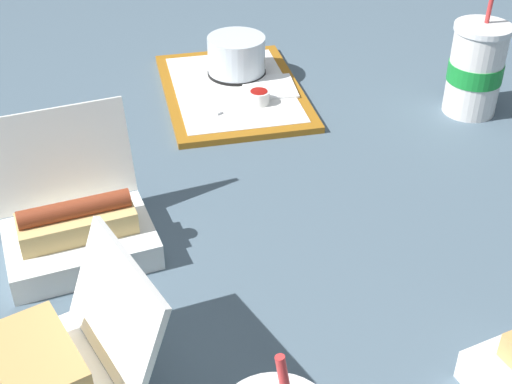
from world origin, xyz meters
name	(u,v)px	position (x,y,z in m)	size (l,w,h in m)	color
ground_plane	(274,219)	(0.00, 0.00, 0.00)	(3.20, 3.20, 0.00)	#4C6070
food_tray	(233,91)	(0.41, 0.05, 0.01)	(0.41, 0.31, 0.01)	#A56619
cake_container	(236,57)	(0.47, 0.04, 0.05)	(0.12, 0.12, 0.08)	black
ketchup_cup	(262,96)	(0.34, 0.00, 0.03)	(0.04, 0.04, 0.02)	white
napkin_stack	(269,87)	(0.40, -0.02, 0.02)	(0.10, 0.10, 0.00)	white
plastic_fork	(199,104)	(0.34, 0.11, 0.02)	(0.11, 0.01, 0.01)	white
clamshell_sandwich_corner	(50,378)	(-0.32, 0.27, 0.04)	(0.24, 0.25, 0.16)	white
clamshell_hotdog_left	(77,227)	(-0.06, 0.28, 0.04)	(0.24, 0.25, 0.17)	white
soda_cup_back	(476,69)	(0.31, -0.39, 0.08)	(0.10, 0.10, 0.23)	white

